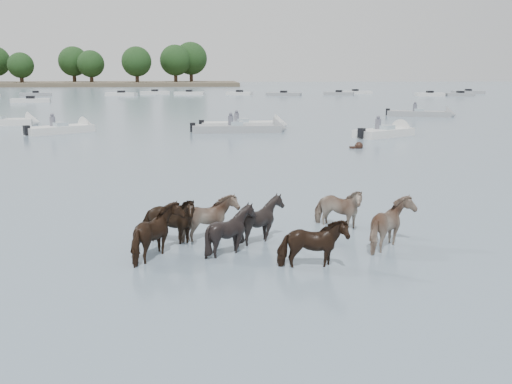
{
  "coord_description": "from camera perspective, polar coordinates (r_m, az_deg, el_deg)",
  "views": [
    {
      "loc": [
        0.57,
        -13.45,
        4.04
      ],
      "look_at": [
        1.82,
        0.24,
        1.1
      ],
      "focal_mm": 39.81,
      "sensor_mm": 36.0,
      "label": 1
    }
  ],
  "objects": [
    {
      "name": "ground",
      "position": [
        14.05,
        -7.36,
        -4.73
      ],
      "size": [
        400.0,
        400.0,
        0.0
      ],
      "primitive_type": "plane",
      "color": "slate",
      "rests_on": "ground"
    },
    {
      "name": "pony_herd",
      "position": [
        13.21,
        0.25,
        -3.53
      ],
      "size": [
        6.79,
        4.08,
        1.32
      ],
      "color": "black",
      "rests_on": "ground"
    },
    {
      "name": "swimming_pony",
      "position": [
        30.76,
        10.21,
        4.53
      ],
      "size": [
        0.72,
        0.44,
        0.44
      ],
      "color": "black",
      "rests_on": "ground"
    },
    {
      "name": "motorboat_a",
      "position": [
        40.27,
        -18.22,
        6.05
      ],
      "size": [
        4.73,
        4.27,
        1.92
      ],
      "rotation": [
        0.0,
        0.0,
        0.68
      ],
      "color": "silver",
      "rests_on": "ground"
    },
    {
      "name": "motorboat_b",
      "position": [
        38.43,
        -0.72,
        6.38
      ],
      "size": [
        6.54,
        1.71,
        1.92
      ],
      "rotation": [
        0.0,
        0.0,
        -0.02
      ],
      "color": "gray",
      "rests_on": "ground"
    },
    {
      "name": "motorboat_c",
      "position": [
        40.92,
        -0.26,
        6.73
      ],
      "size": [
        6.48,
        2.09,
        1.92
      ],
      "rotation": [
        0.0,
        0.0,
        0.08
      ],
      "color": "silver",
      "rests_on": "ground"
    },
    {
      "name": "motorboat_d",
      "position": [
        37.22,
        13.43,
        5.87
      ],
      "size": [
        4.73,
        3.81,
        1.92
      ],
      "rotation": [
        0.0,
        0.0,
        0.57
      ],
      "color": "silver",
      "rests_on": "ground"
    },
    {
      "name": "motorboat_e",
      "position": [
        54.0,
        16.9,
        7.51
      ],
      "size": [
        6.15,
        3.71,
        1.92
      ],
      "rotation": [
        0.0,
        0.0,
        -0.38
      ],
      "color": "gray",
      "rests_on": "ground"
    },
    {
      "name": "motorboat_f",
      "position": [
        47.33,
        -23.52,
        6.46
      ],
      "size": [
        5.79,
        1.75,
        1.92
      ],
      "rotation": [
        0.0,
        0.0,
        0.03
      ],
      "color": "silver",
      "rests_on": "ground"
    },
    {
      "name": "distant_flotilla",
      "position": [
        94.04,
        -5.45,
        9.72
      ],
      "size": [
        101.51,
        27.96,
        0.93
      ],
      "color": "silver",
      "rests_on": "ground"
    }
  ]
}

